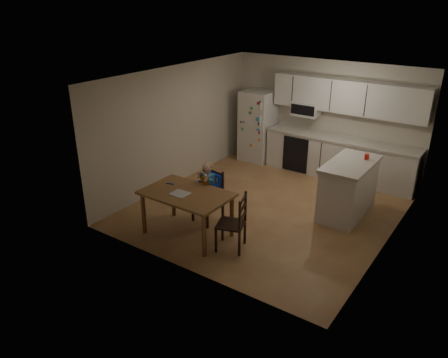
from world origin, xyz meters
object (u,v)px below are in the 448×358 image
refrigerator (258,126)px  chair_side (237,219)px  kitchen_island (348,188)px  dining_table (187,198)px  chair_booster (209,186)px  red_cup (367,157)px

refrigerator → chair_side: size_ratio=1.79×
kitchen_island → dining_table: 2.99m
kitchen_island → chair_booster: 2.55m
refrigerator → dining_table: 3.94m
refrigerator → red_cup: size_ratio=16.45×
dining_table → red_cup: bearing=50.5°
refrigerator → kitchen_island: size_ratio=1.22×
refrigerator → kitchen_island: 3.29m
refrigerator → chair_side: refrigerator is taller
dining_table → chair_booster: 0.62m
refrigerator → red_cup: refrigerator is taller
red_cup → chair_booster: size_ratio=0.09×
red_cup → chair_booster: red_cup is taller
red_cup → refrigerator: bearing=157.5°
refrigerator → dining_table: refrigerator is taller
kitchen_island → dining_table: size_ratio=0.96×
kitchen_island → dining_table: bearing=-130.7°
refrigerator → chair_booster: bearing=-73.9°
red_cup → dining_table: size_ratio=0.07×
kitchen_island → dining_table: (-1.95, -2.26, 0.16)m
chair_booster → chair_side: size_ratio=1.18×
dining_table → chair_booster: chair_booster is taller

